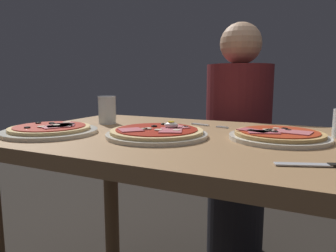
{
  "coord_description": "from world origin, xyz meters",
  "views": [
    {
      "loc": [
        0.37,
        -0.89,
        0.91
      ],
      "look_at": [
        -0.03,
        -0.03,
        0.77
      ],
      "focal_mm": 33.19,
      "sensor_mm": 36.0,
      "label": 1
    }
  ],
  "objects": [
    {
      "name": "knife",
      "position": [
        0.41,
        -0.2,
        0.74
      ],
      "size": [
        0.19,
        0.08,
        0.01
      ],
      "color": "silver",
      "rests_on": "dining_table"
    },
    {
      "name": "pizza_across_left",
      "position": [
        -0.39,
        -0.16,
        0.75
      ],
      "size": [
        0.3,
        0.3,
        0.03
      ],
      "color": "silver",
      "rests_on": "dining_table"
    },
    {
      "name": "pizza_across_right",
      "position": [
        0.28,
        0.05,
        0.75
      ],
      "size": [
        0.28,
        0.28,
        0.03
      ],
      "color": "silver",
      "rests_on": "dining_table"
    },
    {
      "name": "water_glass_near",
      "position": [
        -0.36,
        0.1,
        0.78
      ],
      "size": [
        0.07,
        0.07,
        0.11
      ],
      "color": "silver",
      "rests_on": "dining_table"
    },
    {
      "name": "diner_person",
      "position": [
        0.03,
        0.65,
        0.56
      ],
      "size": [
        0.32,
        0.32,
        1.18
      ],
      "rotation": [
        0.0,
        0.0,
        3.14
      ],
      "color": "black",
      "rests_on": "ground"
    },
    {
      "name": "salt_shaker",
      "position": [
        -0.47,
        0.23,
        0.77
      ],
      "size": [
        0.03,
        0.03,
        0.07
      ],
      "color": "white",
      "rests_on": "dining_table"
    },
    {
      "name": "dining_table",
      "position": [
        0.0,
        0.0,
        0.61
      ],
      "size": [
        1.14,
        0.74,
        0.74
      ],
      "color": "#9E754C",
      "rests_on": "ground"
    },
    {
      "name": "pizza_foreground",
      "position": [
        -0.05,
        -0.07,
        0.75
      ],
      "size": [
        0.31,
        0.31,
        0.05
      ],
      "color": "silver",
      "rests_on": "dining_table"
    },
    {
      "name": "fork",
      "position": [
        0.01,
        0.21,
        0.74
      ],
      "size": [
        0.16,
        0.06,
        0.0
      ],
      "color": "silver",
      "rests_on": "dining_table"
    }
  ]
}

